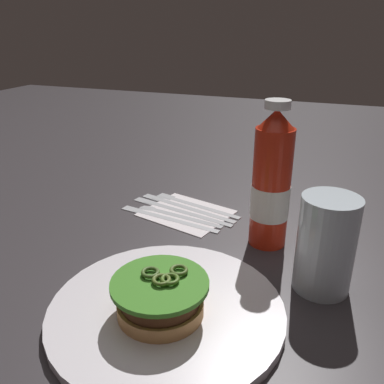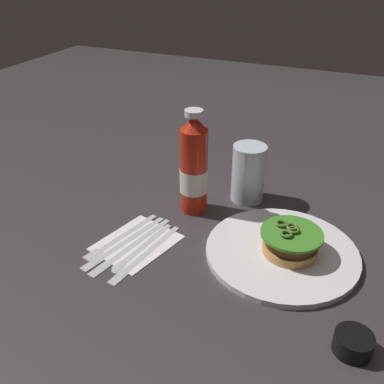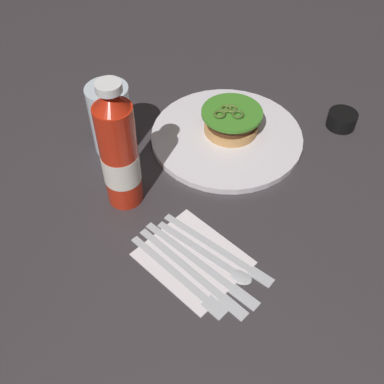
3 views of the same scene
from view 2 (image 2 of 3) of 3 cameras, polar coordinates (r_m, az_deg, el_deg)
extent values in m
plane|color=#363235|center=(0.83, 6.96, -9.58)|extent=(3.00, 3.00, 0.00)
cylinder|color=white|center=(0.86, 11.85, -7.83)|extent=(0.30, 0.30, 0.01)
cylinder|color=tan|center=(0.85, 12.89, -7.28)|extent=(0.11, 0.11, 0.02)
cylinder|color=#512D19|center=(0.84, 13.03, -6.36)|extent=(0.10, 0.10, 0.02)
cylinder|color=red|center=(0.83, 13.11, -5.75)|extent=(0.09, 0.09, 0.01)
cylinder|color=#408826|center=(0.83, 13.16, -5.42)|extent=(0.12, 0.12, 0.01)
torus|color=#446427|center=(0.81, 12.47, -5.49)|extent=(0.02, 0.02, 0.01)
torus|color=#4C7125|center=(0.83, 13.18, -4.53)|extent=(0.02, 0.02, 0.01)
torus|color=#486425|center=(0.84, 11.85, -4.13)|extent=(0.02, 0.02, 0.01)
torus|color=#566E2A|center=(0.83, 13.37, -4.93)|extent=(0.02, 0.02, 0.01)
cylinder|color=red|center=(0.93, 0.24, 2.80)|extent=(0.06, 0.06, 0.19)
cone|color=red|center=(0.89, 0.25, 9.21)|extent=(0.05, 0.05, 0.03)
cylinder|color=white|center=(0.88, 0.26, 10.48)|extent=(0.04, 0.04, 0.01)
cylinder|color=white|center=(0.94, 0.23, 1.62)|extent=(0.06, 0.06, 0.05)
cylinder|color=silver|center=(0.99, 7.51, 2.51)|extent=(0.08, 0.08, 0.14)
cylinder|color=black|center=(0.71, 20.67, -18.33)|extent=(0.06, 0.06, 0.03)
cube|color=white|center=(0.88, -7.37, -6.68)|extent=(0.18, 0.16, 0.00)
cube|color=silver|center=(0.90, -9.13, -5.57)|extent=(0.19, 0.06, 0.00)
cube|color=silver|center=(0.86, -13.04, -7.98)|extent=(0.04, 0.03, 0.00)
cube|color=silver|center=(0.89, -8.27, -6.03)|extent=(0.19, 0.06, 0.00)
cube|color=silver|center=(0.85, -12.29, -8.55)|extent=(0.08, 0.04, 0.00)
cube|color=silver|center=(0.88, -7.38, -6.51)|extent=(0.20, 0.06, 0.00)
cube|color=silver|center=(0.83, -11.37, -9.27)|extent=(0.08, 0.04, 0.00)
cube|color=silver|center=(0.87, -6.47, -6.99)|extent=(0.18, 0.04, 0.00)
ellipsoid|color=silver|center=(0.83, -9.65, -9.53)|extent=(0.04, 0.03, 0.00)
cube|color=silver|center=(0.86, -5.53, -7.49)|extent=(0.18, 0.04, 0.00)
cube|color=silver|center=(0.81, -8.89, -10.24)|extent=(0.08, 0.03, 0.00)
camera|label=1|loc=(0.91, 41.00, 11.15)|focal=37.70mm
camera|label=3|loc=(0.84, -44.16, 28.31)|focal=43.06mm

